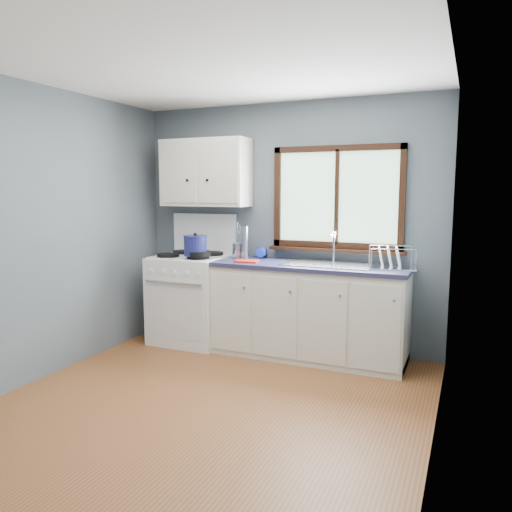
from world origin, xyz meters
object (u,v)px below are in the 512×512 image
at_px(base_cabinets, 309,316).
at_px(skillet, 199,253).
at_px(utensil_crock, 238,250).
at_px(gas_range, 192,296).
at_px(thermos, 245,243).
at_px(sink, 328,271).
at_px(stockpot, 195,245).
at_px(dish_rack, 391,262).

bearing_deg(base_cabinets, skillet, -170.25).
bearing_deg(utensil_crock, skillet, -132.53).
height_order(gas_range, thermos, gas_range).
distance_m(sink, skillet, 1.31).
distance_m(sink, thermos, 0.93).
bearing_deg(base_cabinets, sink, -0.13).
bearing_deg(stockpot, thermos, 32.91).
xyz_separation_m(skillet, dish_rack, (1.86, 0.21, -0.01)).
relative_size(base_cabinets, utensil_crock, 4.89).
bearing_deg(stockpot, utensil_crock, 44.52).
xyz_separation_m(skillet, stockpot, (-0.04, -0.01, 0.08)).
relative_size(base_cabinets, dish_rack, 4.03).
xyz_separation_m(gas_range, stockpot, (0.16, -0.18, 0.57)).
bearing_deg(skillet, dish_rack, -17.09).
relative_size(sink, utensil_crock, 2.22).
xyz_separation_m(gas_range, sink, (1.49, 0.02, 0.37)).
height_order(utensil_crock, dish_rack, utensil_crock).
bearing_deg(base_cabinets, thermos, 173.84).
bearing_deg(sink, stockpot, -171.62).
bearing_deg(base_cabinets, gas_range, -179.18).
xyz_separation_m(base_cabinets, sink, (0.18, -0.00, 0.45)).
bearing_deg(gas_range, utensil_crock, 16.28).
bearing_deg(dish_rack, base_cabinets, 167.73).
height_order(base_cabinets, dish_rack, dish_rack).
height_order(base_cabinets, stockpot, stockpot).
distance_m(sink, utensil_crock, 1.02).
distance_m(skillet, utensil_crock, 0.42).
distance_m(gas_range, thermos, 0.84).
xyz_separation_m(sink, stockpot, (-1.32, -0.20, 0.21)).
relative_size(stockpot, thermos, 0.78).
xyz_separation_m(gas_range, dish_rack, (2.06, 0.04, 0.48)).
bearing_deg(sink, gas_range, -179.29).
relative_size(gas_range, thermos, 4.11).
height_order(skillet, utensil_crock, utensil_crock).
relative_size(utensil_crock, dish_rack, 0.82).
relative_size(base_cabinets, thermos, 5.59).
xyz_separation_m(thermos, dish_rack, (1.47, -0.06, -0.11)).
bearing_deg(sink, thermos, 175.04).
height_order(skillet, thermos, thermos).
relative_size(gas_range, dish_rack, 2.96).
bearing_deg(dish_rack, skillet, 172.77).
bearing_deg(stockpot, skillet, 8.30).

